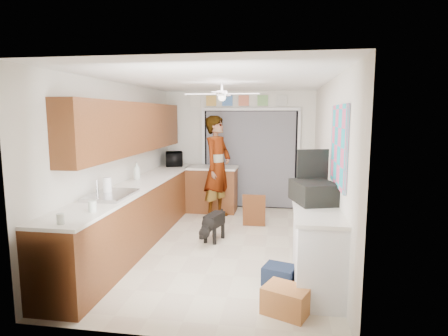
{
  "coord_description": "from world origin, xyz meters",
  "views": [
    {
      "loc": [
        0.92,
        -5.53,
        2.01
      ],
      "look_at": [
        0.0,
        0.4,
        1.15
      ],
      "focal_mm": 30.0,
      "sensor_mm": 36.0,
      "label": 1
    }
  ],
  "objects_px": {
    "suitcase": "(314,192)",
    "navy_crate": "(279,275)",
    "soap_bottle": "(137,171)",
    "paper_towel_roll": "(107,186)",
    "cardboard_box": "(286,300)",
    "man": "(217,167)",
    "dog": "(214,225)",
    "microwave": "(174,159)"
  },
  "relations": [
    {
      "from": "suitcase",
      "to": "navy_crate",
      "type": "bearing_deg",
      "value": -159.06
    },
    {
      "from": "soap_bottle",
      "to": "suitcase",
      "type": "relative_size",
      "value": 0.5
    },
    {
      "from": "paper_towel_roll",
      "to": "navy_crate",
      "type": "height_order",
      "value": "paper_towel_roll"
    },
    {
      "from": "suitcase",
      "to": "cardboard_box",
      "type": "relative_size",
      "value": 1.35
    },
    {
      "from": "soap_bottle",
      "to": "navy_crate",
      "type": "xyz_separation_m",
      "value": [
        2.37,
        -1.52,
        -0.98
      ]
    },
    {
      "from": "soap_bottle",
      "to": "suitcase",
      "type": "xyz_separation_m",
      "value": [
        2.76,
        -1.21,
        -0.02
      ]
    },
    {
      "from": "suitcase",
      "to": "man",
      "type": "xyz_separation_m",
      "value": [
        -1.63,
        2.47,
        -0.07
      ]
    },
    {
      "from": "paper_towel_roll",
      "to": "dog",
      "type": "distance_m",
      "value": 1.85
    },
    {
      "from": "cardboard_box",
      "to": "man",
      "type": "bearing_deg",
      "value": 110.79
    },
    {
      "from": "navy_crate",
      "to": "dog",
      "type": "distance_m",
      "value": 1.76
    },
    {
      "from": "microwave",
      "to": "navy_crate",
      "type": "relative_size",
      "value": 1.43
    },
    {
      "from": "navy_crate",
      "to": "man",
      "type": "distance_m",
      "value": 3.17
    },
    {
      "from": "soap_bottle",
      "to": "man",
      "type": "relative_size",
      "value": 0.15
    },
    {
      "from": "paper_towel_roll",
      "to": "suitcase",
      "type": "height_order",
      "value": "suitcase"
    },
    {
      "from": "cardboard_box",
      "to": "navy_crate",
      "type": "relative_size",
      "value": 1.23
    },
    {
      "from": "cardboard_box",
      "to": "dog",
      "type": "bearing_deg",
      "value": 118.47
    },
    {
      "from": "microwave",
      "to": "dog",
      "type": "relative_size",
      "value": 0.81
    },
    {
      "from": "soap_bottle",
      "to": "navy_crate",
      "type": "relative_size",
      "value": 0.83
    },
    {
      "from": "soap_bottle",
      "to": "man",
      "type": "bearing_deg",
      "value": 48.12
    },
    {
      "from": "paper_towel_roll",
      "to": "man",
      "type": "height_order",
      "value": "man"
    },
    {
      "from": "soap_bottle",
      "to": "cardboard_box",
      "type": "relative_size",
      "value": 0.68
    },
    {
      "from": "man",
      "to": "soap_bottle",
      "type": "bearing_deg",
      "value": 157.62
    },
    {
      "from": "soap_bottle",
      "to": "paper_towel_roll",
      "type": "bearing_deg",
      "value": -86.66
    },
    {
      "from": "microwave",
      "to": "suitcase",
      "type": "height_order",
      "value": "microwave"
    },
    {
      "from": "soap_bottle",
      "to": "man",
      "type": "xyz_separation_m",
      "value": [
        1.13,
        1.27,
        -0.09
      ]
    },
    {
      "from": "cardboard_box",
      "to": "navy_crate",
      "type": "height_order",
      "value": "cardboard_box"
    },
    {
      "from": "microwave",
      "to": "paper_towel_roll",
      "type": "bearing_deg",
      "value": 161.28
    },
    {
      "from": "soap_bottle",
      "to": "navy_crate",
      "type": "bearing_deg",
      "value": -32.73
    },
    {
      "from": "suitcase",
      "to": "microwave",
      "type": "bearing_deg",
      "value": 114.17
    },
    {
      "from": "suitcase",
      "to": "cardboard_box",
      "type": "bearing_deg",
      "value": -125.75
    },
    {
      "from": "paper_towel_roll",
      "to": "navy_crate",
      "type": "bearing_deg",
      "value": -7.86
    },
    {
      "from": "paper_towel_roll",
      "to": "cardboard_box",
      "type": "height_order",
      "value": "paper_towel_roll"
    },
    {
      "from": "paper_towel_roll",
      "to": "man",
      "type": "xyz_separation_m",
      "value": [
        1.06,
        2.47,
        -0.07
      ]
    },
    {
      "from": "paper_towel_roll",
      "to": "microwave",
      "type": "bearing_deg",
      "value": 88.89
    },
    {
      "from": "dog",
      "to": "soap_bottle",
      "type": "bearing_deg",
      "value": -169.91
    },
    {
      "from": "dog",
      "to": "microwave",
      "type": "bearing_deg",
      "value": 137.78
    },
    {
      "from": "cardboard_box",
      "to": "dog",
      "type": "distance_m",
      "value": 2.36
    },
    {
      "from": "paper_towel_roll",
      "to": "navy_crate",
      "type": "distance_m",
      "value": 2.51
    },
    {
      "from": "paper_towel_roll",
      "to": "man",
      "type": "relative_size",
      "value": 0.12
    },
    {
      "from": "paper_towel_roll",
      "to": "suitcase",
      "type": "distance_m",
      "value": 2.69
    },
    {
      "from": "microwave",
      "to": "cardboard_box",
      "type": "xyz_separation_m",
      "value": [
        2.32,
        -3.93,
        -0.94
      ]
    },
    {
      "from": "soap_bottle",
      "to": "paper_towel_roll",
      "type": "height_order",
      "value": "soap_bottle"
    }
  ]
}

